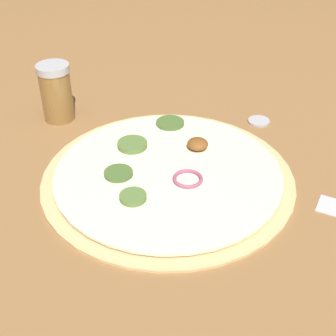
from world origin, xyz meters
TOP-DOWN VIEW (x-y plane):
  - ground_plane at (0.00, 0.00)m, footprint 3.00×3.00m
  - pizza at (-0.00, 0.00)m, footprint 0.36×0.36m
  - spice_jar at (-0.26, 0.03)m, footprint 0.05×0.05m
  - loose_cap at (0.03, 0.22)m, footprint 0.04×0.04m

SIDE VIEW (x-z plane):
  - ground_plane at x=0.00m, z-range 0.00..0.00m
  - loose_cap at x=0.03m, z-range 0.00..0.01m
  - pizza at x=0.00m, z-range -0.01..0.02m
  - spice_jar at x=-0.26m, z-range 0.00..0.10m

